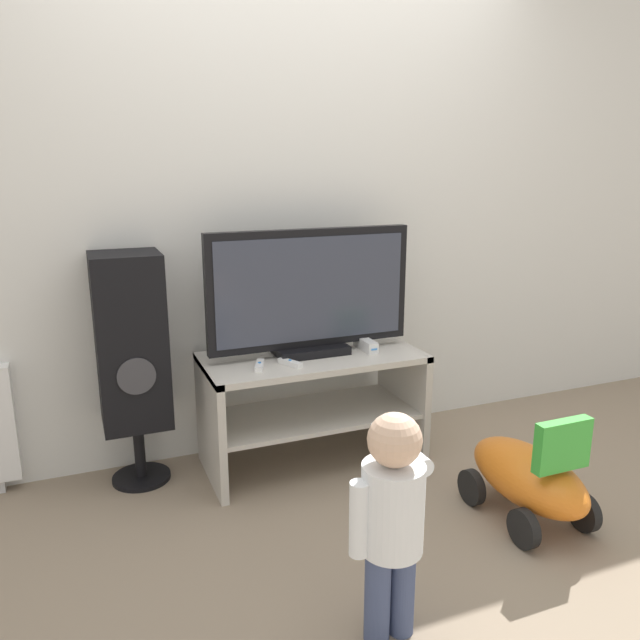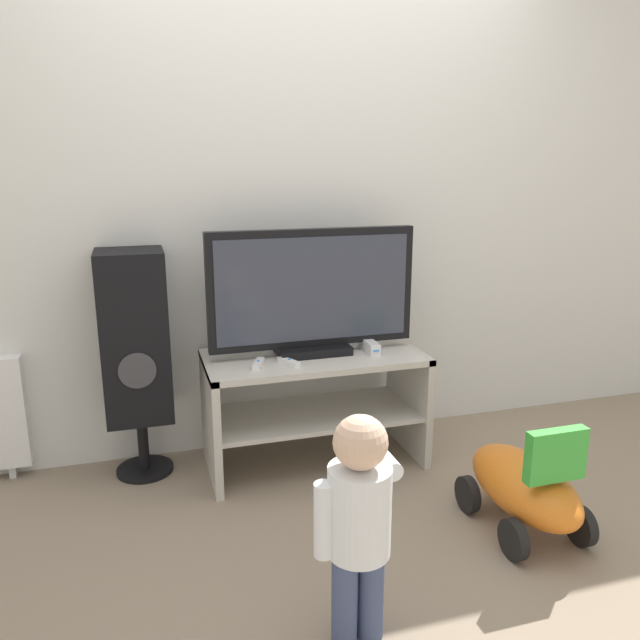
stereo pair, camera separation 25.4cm
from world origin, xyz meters
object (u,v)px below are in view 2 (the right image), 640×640
child (359,511)px  ride_on_toy (525,486)px  speaker_tower (135,340)px  remote_primary (258,363)px  game_console (369,345)px  remote_secondary (289,362)px  television (313,294)px

child → ride_on_toy: child is taller
child → speaker_tower: bearing=115.1°
ride_on_toy → remote_primary: bearing=142.5°
game_console → remote_secondary: bearing=-168.3°
speaker_tower → ride_on_toy: speaker_tower is taller
child → speaker_tower: speaker_tower is taller
television → speaker_tower: television is taller
remote_primary → ride_on_toy: size_ratio=0.22×
game_console → child: child is taller
game_console → remote_secondary: game_console is taller
television → remote_primary: bearing=-158.7°
speaker_tower → remote_secondary: bearing=-19.9°
television → remote_primary: 0.42m
television → game_console: 0.39m
game_console → remote_secondary: (-0.43, -0.09, -0.02)m
television → child: television is taller
child → television: bearing=80.4°
remote_secondary → child: child is taller
game_console → remote_primary: game_console is taller
television → child: bearing=-99.6°
remote_secondary → ride_on_toy: 1.13m
remote_primary → speaker_tower: 0.58m
remote_secondary → ride_on_toy: (0.80, -0.70, -0.38)m
child → game_console: bearing=67.6°
television → remote_secondary: size_ratio=7.52×
remote_secondary → speaker_tower: 0.71m
television → game_console: size_ratio=5.34×
speaker_tower → ride_on_toy: bearing=-32.8°
remote_primary → ride_on_toy: bearing=-37.5°
remote_primary → child: size_ratio=0.18×
remote_secondary → speaker_tower: size_ratio=0.12×
game_console → speaker_tower: bearing=172.0°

